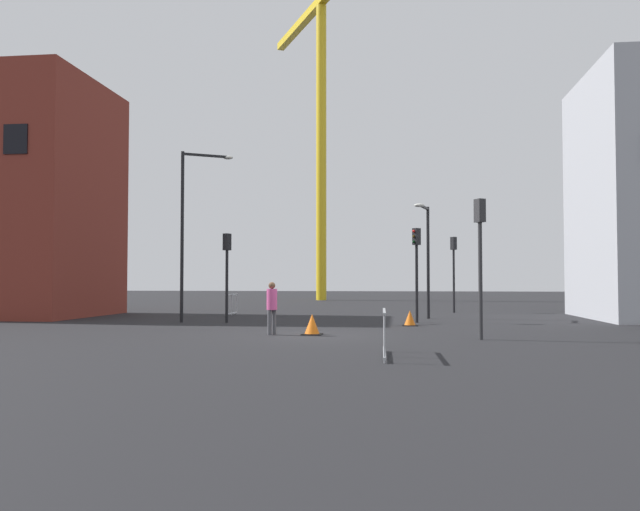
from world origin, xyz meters
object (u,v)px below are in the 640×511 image
(construction_crane, at_px, (320,101))
(traffic_light_near, at_px, (454,262))
(pedestrian_walking, at_px, (272,304))
(traffic_cone_by_barrier, at_px, (410,319))
(traffic_light_corner, at_px, (416,259))
(traffic_cone_striped, at_px, (312,325))
(traffic_light_median, at_px, (227,262))
(streetlamp_tall, at_px, (189,220))
(streetlamp_short, at_px, (426,248))
(traffic_light_island, at_px, (480,245))

(construction_crane, height_order, traffic_light_near, construction_crane)
(pedestrian_walking, distance_m, traffic_cone_by_barrier, 6.60)
(traffic_light_corner, distance_m, traffic_cone_striped, 7.59)
(traffic_light_median, bearing_deg, traffic_light_near, 43.33)
(streetlamp_tall, xyz_separation_m, pedestrian_walking, (4.72, -5.77, -3.33))
(streetlamp_short, xyz_separation_m, traffic_light_island, (1.16, -10.05, -0.40))
(traffic_light_corner, relative_size, traffic_cone_by_barrier, 6.55)
(streetlamp_short, xyz_separation_m, traffic_cone_striped, (-4.07, -8.87, -2.90))
(traffic_light_island, bearing_deg, pedestrian_walking, 172.36)
(construction_crane, xyz_separation_m, pedestrian_walking, (2.88, -35.97, -16.77))
(traffic_light_island, xyz_separation_m, traffic_light_median, (-9.56, 6.56, -0.30))
(construction_crane, xyz_separation_m, streetlamp_short, (8.23, -26.79, -14.56))
(traffic_light_corner, bearing_deg, traffic_light_island, -77.28)
(construction_crane, height_order, traffic_cone_by_barrier, construction_crane)
(streetlamp_short, relative_size, traffic_light_island, 1.22)
(traffic_light_island, relative_size, traffic_light_corner, 1.07)
(construction_crane, relative_size, traffic_light_corner, 6.89)
(pedestrian_walking, bearing_deg, traffic_cone_striped, 13.62)
(traffic_light_island, relative_size, traffic_cone_striped, 6.32)
(construction_crane, distance_m, traffic_light_corner, 33.92)
(traffic_cone_by_barrier, height_order, traffic_cone_striped, traffic_cone_striped)
(traffic_light_island, distance_m, traffic_cone_striped, 5.93)
(pedestrian_walking, bearing_deg, traffic_light_corner, 53.82)
(construction_crane, bearing_deg, streetlamp_tall, -93.48)
(traffic_light_corner, relative_size, pedestrian_walking, 2.30)
(construction_crane, xyz_separation_m, traffic_cone_striped, (4.16, -35.66, -17.46))
(streetlamp_tall, bearing_deg, traffic_light_island, -30.60)
(streetlamp_tall, bearing_deg, traffic_cone_by_barrier, -6.23)
(traffic_light_near, bearing_deg, traffic_light_corner, -104.53)
(pedestrian_walking, bearing_deg, traffic_light_island, -7.64)
(streetlamp_short, distance_m, traffic_cone_by_barrier, 5.37)
(traffic_light_corner, bearing_deg, streetlamp_short, 78.55)
(construction_crane, relative_size, pedestrian_walking, 15.85)
(streetlamp_tall, distance_m, traffic_cone_by_barrier, 10.13)
(pedestrian_walking, height_order, traffic_cone_striped, pedestrian_walking)
(streetlamp_short, bearing_deg, traffic_cone_by_barrier, -100.75)
(streetlamp_short, height_order, traffic_light_island, streetlamp_short)
(traffic_light_island, distance_m, traffic_cone_by_barrier, 6.50)
(streetlamp_tall, distance_m, traffic_light_near, 15.18)
(streetlamp_tall, relative_size, traffic_light_median, 1.94)
(construction_crane, relative_size, streetlamp_short, 5.26)
(traffic_light_near, relative_size, traffic_cone_by_barrier, 6.85)
(traffic_light_near, distance_m, traffic_cone_by_barrier, 11.04)
(streetlamp_short, xyz_separation_m, traffic_light_near, (1.71, 6.03, -0.45))
(construction_crane, distance_m, traffic_light_median, 33.91)
(streetlamp_tall, bearing_deg, traffic_light_near, 38.71)
(traffic_light_corner, distance_m, pedestrian_walking, 8.34)
(traffic_light_corner, bearing_deg, streetlamp_tall, -175.04)
(streetlamp_short, bearing_deg, pedestrian_walking, -120.23)
(streetlamp_tall, distance_m, traffic_light_median, 2.47)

